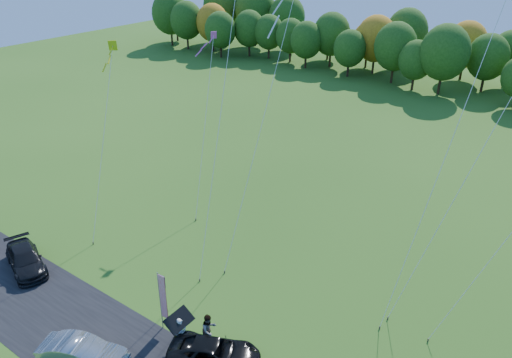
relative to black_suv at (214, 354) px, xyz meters
The scene contains 14 objects.
ground 2.96m from the black_suv, 154.38° to the left, with size 160.00×160.00×0.00m, color #2D5817.
tree_line 56.31m from the black_suv, 92.65° to the left, with size 116.00×12.00×10.00m, color #1E4711, non-canonical shape.
black_suv is the anchor object (origin of this frame).
silver_sedan 6.76m from the black_suv, 143.45° to the right, with size 1.59×4.57×1.50m, color #9C9DA0.
dark_truck_a 15.38m from the black_suv, behind, with size 1.94×4.76×1.38m, color black.
person_tailgate_a 2.28m from the black_suv, behind, with size 0.64×0.42×1.77m, color white.
person_tailgate_b 1.47m from the black_suv, 141.32° to the left, with size 0.94×0.74×1.94m, color gray.
feather_flag 4.22m from the black_suv, behind, with size 0.51×0.09×3.84m.
kite_delta_blue 18.04m from the black_suv, 123.09° to the left, with size 4.32×11.57×29.24m.
kite_parafoil_orange 21.83m from the black_suv, 60.49° to the left, with size 5.37×12.74×32.73m.
kite_delta_red 15.38m from the black_suv, 113.20° to the left, with size 2.43×10.85×19.12m.
kite_diamond_yellow 17.10m from the black_suv, 158.46° to the left, with size 2.26×5.85×13.71m.
kite_diamond_white 15.09m from the black_suv, 54.29° to the left, with size 4.20×5.67×15.63m.
kite_diamond_pink 18.30m from the black_suv, 131.88° to the left, with size 2.99×6.34×13.47m.
Camera 1 is at (15.37, -15.25, 20.21)m, focal length 35.00 mm.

